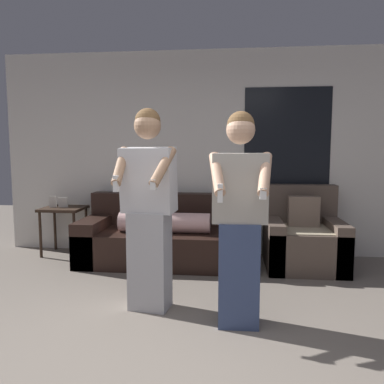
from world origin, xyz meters
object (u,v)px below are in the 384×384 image
at_px(armchair, 303,239).
at_px(person_left, 149,209).
at_px(person_right, 239,219).
at_px(side_table, 63,214).
at_px(couch, 167,238).

bearing_deg(armchair, person_left, -138.36).
distance_m(armchair, person_right, 1.89).
xyz_separation_m(side_table, person_right, (2.30, -1.84, 0.31)).
bearing_deg(person_left, armchair, 41.64).
distance_m(couch, armchair, 1.66).
xyz_separation_m(armchair, person_right, (-0.80, -1.63, 0.53)).
relative_size(couch, person_left, 1.20).
bearing_deg(armchair, person_right, -116.06).
bearing_deg(side_table, person_right, -38.65).
distance_m(side_table, person_right, 2.96).
bearing_deg(side_table, person_left, -46.39).
relative_size(armchair, side_table, 1.22).
relative_size(side_table, person_left, 0.45).
relative_size(couch, person_right, 1.25).
height_order(couch, side_table, couch).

